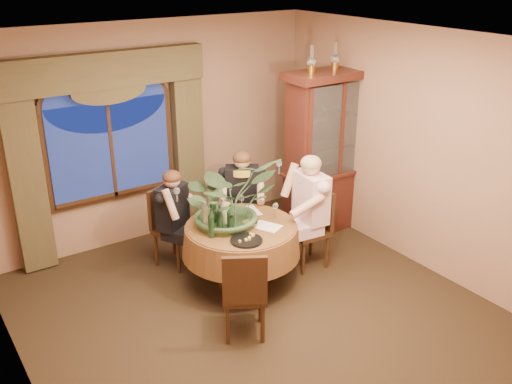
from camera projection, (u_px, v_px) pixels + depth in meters
floor at (264, 320)px, 5.92m from camera, size 5.00×5.00×0.00m
wall_back at (153, 133)px, 7.29m from camera, size 4.50×0.00×4.50m
wall_right at (426, 153)px, 6.54m from camera, size 0.00×5.00×5.00m
ceiling at (266, 44)px, 4.84m from camera, size 5.00×5.00×0.00m
window at (111, 150)px, 6.97m from camera, size 1.62×0.10×1.32m
arched_transom at (105, 86)px, 6.67m from camera, size 1.60×0.06×0.44m
drapery_left at (27, 177)px, 6.44m from camera, size 0.38×0.14×2.32m
drapery_right at (189, 146)px, 7.51m from camera, size 0.38×0.14×2.32m
swag_valance at (105, 70)px, 6.53m from camera, size 2.45×0.16×0.42m
dining_table at (241, 255)px, 6.42m from camera, size 1.47×1.47×0.75m
china_cabinet at (330, 152)px, 7.56m from camera, size 1.34×0.53×2.17m
oil_lamp_left at (312, 59)px, 6.88m from camera, size 0.11×0.11×0.34m
oil_lamp_center at (335, 56)px, 7.07m from camera, size 0.11×0.11×0.34m
oil_lamp_right at (358, 53)px, 7.27m from camera, size 0.11×0.11×0.34m
chair_right at (308, 229)px, 6.79m from camera, size 0.45×0.45×0.96m
chair_back_right at (241, 214)px, 7.20m from camera, size 0.58×0.58×0.96m
chair_back at (175, 228)px, 6.82m from camera, size 0.56×0.56×0.96m
chair_front_left at (244, 291)px, 5.54m from camera, size 0.58×0.58×0.96m
person_pink at (310, 212)px, 6.69m from camera, size 0.51×0.55×1.42m
person_back at (173, 220)px, 6.69m from camera, size 0.59×0.58×1.25m
person_scarf at (242, 200)px, 7.14m from camera, size 0.63×0.62×1.32m
stoneware_vase at (226, 213)px, 6.27m from camera, size 0.13×0.13×0.25m
centerpiece_plant at (227, 167)px, 6.08m from camera, size 1.06×1.18×0.92m
olive_bowl at (250, 224)px, 6.23m from camera, size 0.17×0.17×0.05m
cheese_platter at (247, 241)px, 5.91m from camera, size 0.33×0.33×0.02m
wine_bottle_0 at (220, 220)px, 6.02m from camera, size 0.07×0.07×0.33m
wine_bottle_1 at (230, 219)px, 6.04m from camera, size 0.07×0.07×0.33m
wine_bottle_2 at (213, 210)px, 6.24m from camera, size 0.07×0.07×0.33m
wine_bottle_3 at (211, 223)px, 5.95m from camera, size 0.07×0.07×0.33m
wine_bottle_4 at (223, 213)px, 6.17m from camera, size 0.07×0.07×0.33m
wine_bottle_5 at (206, 216)px, 6.11m from camera, size 0.07×0.07×0.33m
tasting_paper_0 at (267, 226)px, 6.24m from camera, size 0.32×0.36×0.00m
tasting_paper_1 at (249, 211)px, 6.61m from camera, size 0.26×0.33×0.00m
wine_glass_person_pink at (275, 210)px, 6.43m from camera, size 0.07×0.07×0.18m
wine_glass_person_back at (207, 210)px, 6.42m from camera, size 0.07×0.07×0.18m
wine_glass_person_scarf at (242, 202)px, 6.64m from camera, size 0.07×0.07×0.18m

